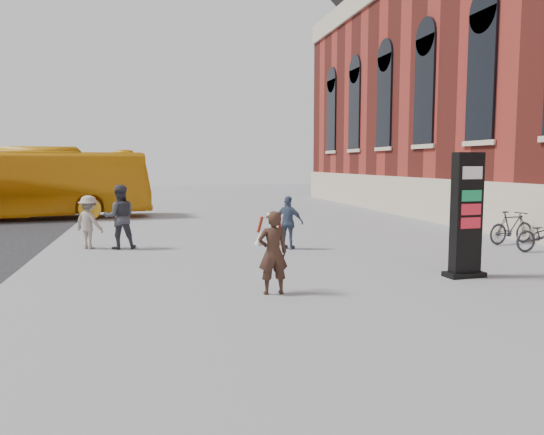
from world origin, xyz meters
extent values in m
plane|color=#9E9EA3|center=(0.00, 0.00, 0.00)|extent=(100.00, 100.00, 0.00)
cube|color=beige|center=(9.44, 6.00, 0.90)|extent=(0.18, 44.00, 1.80)
cube|color=black|center=(4.56, 1.06, 1.33)|extent=(0.66, 0.32, 2.66)
cube|color=black|center=(4.56, 1.06, 0.05)|extent=(0.88, 0.49, 0.11)
cube|color=white|center=(4.56, 1.06, 2.24)|extent=(0.50, 0.33, 0.27)
cube|color=#107040|center=(4.56, 1.06, 1.76)|extent=(0.50, 0.33, 0.23)
cube|color=#B41727|center=(4.56, 1.06, 1.47)|extent=(0.50, 0.33, 0.23)
cube|color=#B41727|center=(4.56, 1.06, 1.18)|extent=(0.50, 0.33, 0.23)
imported|color=black|center=(0.21, 0.52, 0.78)|extent=(0.58, 0.39, 1.56)
cylinder|color=white|center=(0.21, 0.52, 1.49)|extent=(0.22, 0.22, 0.05)
cone|color=white|center=(0.39, 0.76, 1.06)|extent=(0.22, 0.22, 0.38)
cylinder|color=maroon|center=(0.39, 0.76, 1.29)|extent=(0.12, 0.13, 0.32)
cone|color=white|center=(0.01, 0.74, 1.06)|extent=(0.21, 0.21, 0.38)
cylinder|color=maroon|center=(0.01, 0.74, 1.29)|extent=(0.12, 0.12, 0.32)
imported|color=gold|center=(-7.67, 15.75, 1.57)|extent=(11.47, 3.86, 3.13)
imported|color=#35363E|center=(-2.87, 6.61, 0.91)|extent=(0.96, 0.79, 1.83)
imported|color=gray|center=(-3.73, 6.81, 0.76)|extent=(1.11, 1.08, 1.52)
imported|color=#414F6B|center=(1.79, 5.48, 0.76)|extent=(0.93, 0.83, 1.52)
imported|color=#2A2932|center=(8.60, 3.55, 0.47)|extent=(1.82, 0.70, 0.94)
imported|color=#2A2932|center=(8.60, 4.90, 0.50)|extent=(1.73, 0.73, 1.01)
camera|label=1|loc=(-1.96, -8.96, 2.44)|focal=35.00mm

